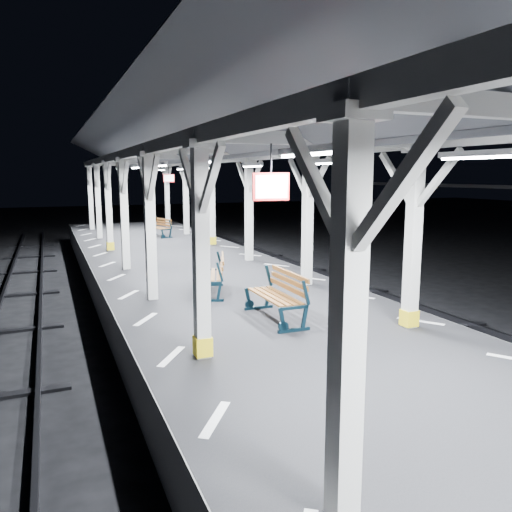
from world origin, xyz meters
TOP-DOWN VIEW (x-y plane):
  - ground at (0.00, 0.00)m, footprint 120.00×120.00m
  - platform at (0.00, 0.00)m, footprint 6.00×50.00m
  - hazard_stripes_left at (-2.45, 0.00)m, footprint 1.00×48.00m
  - canopy at (0.00, -0.02)m, footprint 5.40×49.00m
  - bench_mid at (-0.00, 3.41)m, footprint 0.68×1.76m
  - bench_far at (-0.51, 5.97)m, footprint 1.11×1.79m
  - bench_extra at (0.66, 17.59)m, footprint 0.95×1.60m

SIDE VIEW (x-z plane):
  - ground at x=0.00m, z-range 0.00..0.00m
  - platform at x=0.00m, z-range 0.00..1.00m
  - hazard_stripes_left at x=-2.45m, z-range 1.00..1.01m
  - bench_extra at x=0.66m, z-range 1.03..1.85m
  - bench_far at x=-0.51m, z-range 1.03..1.94m
  - bench_mid at x=0.00m, z-range 1.03..1.98m
  - canopy at x=0.00m, z-range 2.24..6.89m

